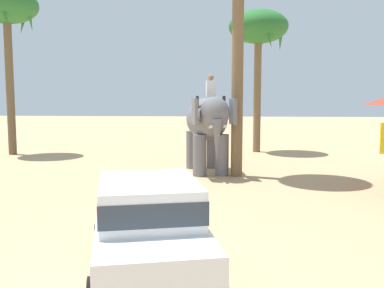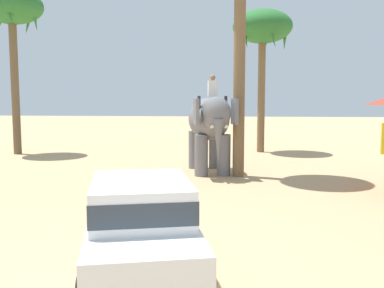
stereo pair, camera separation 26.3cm
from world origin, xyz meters
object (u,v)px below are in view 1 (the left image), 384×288
at_px(palm_tree_behind_elephant, 7,11).
at_px(car_sedan_foreground, 148,225).
at_px(elephant_with_mahout, 208,123).
at_px(palm_tree_left_of_road, 258,30).

bearing_deg(palm_tree_behind_elephant, car_sedan_foreground, -57.15).
xyz_separation_m(elephant_with_mahout, palm_tree_left_of_road, (2.46, 6.93, 4.60)).
bearing_deg(palm_tree_left_of_road, car_sedan_foreground, -99.99).
distance_m(elephant_with_mahout, palm_tree_left_of_road, 8.67).
height_order(elephant_with_mahout, palm_tree_behind_elephant, palm_tree_behind_elephant).
distance_m(palm_tree_behind_elephant, palm_tree_left_of_road, 13.15).
bearing_deg(car_sedan_foreground, palm_tree_left_of_road, 80.01).
bearing_deg(palm_tree_behind_elephant, palm_tree_left_of_road, 9.00).
xyz_separation_m(car_sedan_foreground, palm_tree_behind_elephant, (-9.90, 15.33, 6.49)).
height_order(car_sedan_foreground, elephant_with_mahout, elephant_with_mahout).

